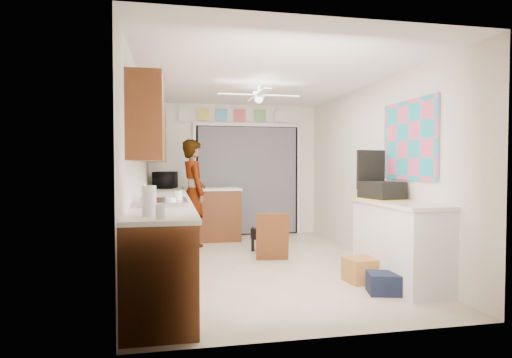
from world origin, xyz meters
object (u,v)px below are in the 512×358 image
cup (171,202)px  cardboard_box (365,270)px  paper_towel_roll (149,201)px  suitcase (382,190)px  microwave (165,180)px  navy_crate (385,283)px  man (194,193)px  dog (260,239)px

cup → cardboard_box: (2.21, 0.16, -0.84)m
paper_towel_roll → suitcase: size_ratio=0.51×
microwave → suitcase: 3.87m
paper_towel_roll → navy_crate: 2.62m
suitcase → man: size_ratio=0.28×
paper_towel_roll → navy_crate: bearing=12.3°
dog → man: bearing=124.9°
suitcase → navy_crate: size_ratio=1.39×
dog → microwave: bearing=122.4°
navy_crate → man: (-1.83, 3.09, 0.78)m
microwave → paper_towel_roll: (-0.09, -4.08, -0.02)m
microwave → suitcase: size_ratio=1.07×
paper_towel_roll → cup: bearing=78.4°
dog → paper_towel_roll: bearing=-135.2°
microwave → navy_crate: size_ratio=1.48×
navy_crate → dog: bearing=110.2°
cardboard_box → man: (-1.83, 2.62, 0.75)m
cup → navy_crate: (2.21, -0.31, -0.87)m
cup → suitcase: suitcase is taller
suitcase → man: bearing=121.7°
paper_towel_roll → dog: paper_towel_roll is taller
cup → cardboard_box: cup is taller
paper_towel_roll → man: 3.66m
paper_towel_roll → suitcase: paper_towel_roll is taller
navy_crate → microwave: bearing=122.8°
cup → navy_crate: size_ratio=0.31×
cardboard_box → dog: 2.04m
cup → paper_towel_roll: 0.86m
navy_crate → suitcase: bearing=65.6°
suitcase → dog: bearing=115.6°
microwave → man: size_ratio=0.30×
man → cardboard_box: bearing=-158.1°
paper_towel_roll → suitcase: 2.97m
microwave → suitcase: (2.62, -2.85, -0.04)m
paper_towel_roll → microwave: bearing=88.8°
microwave → cardboard_box: microwave is taller
microwave → navy_crate: 4.35m
cup → suitcase: (2.53, 0.39, 0.06)m
suitcase → navy_crate: (-0.32, -0.71, -0.94)m
cardboard_box → dog: dog is taller
microwave → suitcase: microwave is taller
cup → paper_towel_roll: paper_towel_roll is taller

